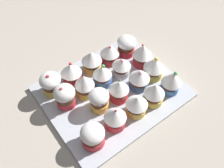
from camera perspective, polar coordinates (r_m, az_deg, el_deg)
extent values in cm
cube|color=#B2A899|center=(73.29, 0.00, -2.75)|extent=(180.00, 180.00, 3.00)
cube|color=silver|center=(71.59, 0.00, -1.78)|extent=(38.94, 32.29, 1.20)
cylinder|color=#D1333D|center=(61.94, -4.46, -12.95)|extent=(5.88, 5.88, 2.30)
cylinder|color=brown|center=(60.44, -4.56, -12.28)|extent=(5.36, 5.36, 1.03)
ellipsoid|color=white|center=(58.92, -4.67, -11.56)|extent=(6.09, 6.09, 3.94)
cylinder|color=#D1333D|center=(63.81, 0.72, -8.98)|extent=(5.55, 5.55, 2.66)
cylinder|color=brown|center=(62.21, 0.74, -8.16)|extent=(4.94, 4.94, 1.03)
cone|color=white|center=(60.37, 0.76, -7.15)|extent=(5.89, 5.89, 3.23)
sphere|color=red|center=(59.10, 0.92, -6.37)|extent=(0.68, 0.68, 0.68)
cylinder|color=#EFC651|center=(66.20, 5.70, -6.04)|extent=(5.45, 5.45, 2.47)
cylinder|color=brown|center=(64.59, 5.84, -5.13)|extent=(5.23, 5.23, 1.36)
cone|color=white|center=(62.81, 5.99, -4.07)|extent=(5.95, 5.95, 2.93)
cylinder|color=#EFC651|center=(68.88, 9.67, -3.46)|extent=(5.61, 5.61, 2.34)
cylinder|color=brown|center=(67.36, 9.88, -2.55)|extent=(5.04, 5.04, 1.43)
cone|color=white|center=(65.39, 10.18, -1.28)|extent=(5.86, 5.86, 3.53)
cylinder|color=#477AC6|center=(72.33, 13.50, -0.79)|extent=(5.38, 5.38, 2.24)
cylinder|color=brown|center=(71.02, 13.75, 0.04)|extent=(4.78, 4.78, 1.18)
cone|color=white|center=(69.06, 14.15, 1.37)|extent=(5.77, 5.77, 3.99)
sphere|color=#4CB266|center=(67.93, 14.86, 2.44)|extent=(1.08, 1.08, 1.08)
cylinder|color=#EFC651|center=(66.73, -3.01, -4.84)|extent=(5.27, 5.27, 2.69)
cylinder|color=brown|center=(65.06, -3.09, -3.87)|extent=(4.79, 4.79, 1.33)
ellipsoid|color=white|center=(63.60, -3.15, -2.97)|extent=(5.61, 5.61, 3.72)
cylinder|color=#D1333D|center=(68.61, 1.67, -2.55)|extent=(5.43, 5.43, 2.55)
cylinder|color=brown|center=(67.07, 1.71, -1.60)|extent=(5.01, 5.01, 1.27)
cone|color=white|center=(65.27, 1.76, -0.43)|extent=(5.64, 5.64, 3.23)
sphere|color=#4CB266|center=(64.42, 1.90, 0.79)|extent=(0.61, 0.61, 0.61)
cylinder|color=#477AC6|center=(71.51, 6.32, 0.15)|extent=(5.72, 5.72, 2.51)
cylinder|color=brown|center=(70.09, 6.45, 1.07)|extent=(5.47, 5.47, 1.15)
cone|color=white|center=(68.48, 6.61, 2.19)|extent=(6.21, 6.21, 3.07)
sphere|color=pink|center=(67.03, 6.78, 2.56)|extent=(0.87, 0.87, 0.87)
cylinder|color=#EFC651|center=(74.73, 9.63, 2.58)|extent=(5.93, 5.93, 2.47)
cylinder|color=brown|center=(73.40, 9.82, 3.49)|extent=(5.63, 5.63, 1.12)
cone|color=white|center=(71.61, 10.08, 4.79)|extent=(6.31, 6.31, 3.80)
sphere|color=#EAD64C|center=(70.50, 10.47, 5.81)|extent=(1.17, 1.17, 1.17)
cylinder|color=#D1333D|center=(68.66, -10.77, -4.03)|extent=(5.36, 5.36, 2.30)
cylinder|color=brown|center=(67.11, -11.01, -3.11)|extent=(5.10, 5.10, 1.53)
ellipsoid|color=white|center=(65.47, -11.28, -2.07)|extent=(5.91, 5.91, 4.30)
sphere|color=red|center=(63.82, -11.99, -1.20)|extent=(0.90, 0.90, 0.90)
cylinder|color=#EFC651|center=(70.06, -6.34, -1.54)|extent=(5.64, 5.64, 2.27)
cylinder|color=brown|center=(68.60, -6.48, -0.62)|extent=(5.39, 5.39, 1.42)
cone|color=white|center=(66.53, -6.68, 0.76)|extent=(5.67, 5.67, 3.87)
cylinder|color=#477AC6|center=(71.70, -2.25, 0.88)|extent=(5.46, 5.46, 2.75)
cylinder|color=brown|center=(70.17, -2.30, 1.90)|extent=(4.86, 4.86, 1.22)
cone|color=white|center=(68.56, -2.35, 3.04)|extent=(5.53, 5.53, 3.04)
sphere|color=#4CB266|center=(67.97, -2.18, 4.20)|extent=(1.07, 1.07, 1.07)
cylinder|color=white|center=(74.20, 2.21, 2.99)|extent=(5.21, 5.21, 2.41)
cylinder|color=brown|center=(72.79, 2.25, 3.96)|extent=(4.66, 4.66, 1.35)
cone|color=white|center=(71.26, 2.30, 5.08)|extent=(5.74, 5.74, 2.81)
sphere|color=pink|center=(69.89, 2.44, 5.40)|extent=(0.88, 0.88, 0.88)
cylinder|color=#D1333D|center=(77.55, 7.00, 5.53)|extent=(5.51, 5.51, 2.79)
cylinder|color=brown|center=(76.17, 7.14, 6.54)|extent=(4.99, 4.99, 1.10)
cone|color=white|center=(74.40, 7.33, 7.91)|extent=(6.09, 6.09, 3.97)
sphere|color=red|center=(73.36, 7.33, 9.16)|extent=(0.69, 0.69, 0.69)
cylinder|color=#EFC651|center=(72.02, -13.92, -1.04)|extent=(5.42, 5.42, 2.54)
cylinder|color=brown|center=(70.52, -14.22, -0.09)|extent=(5.14, 5.14, 1.35)
ellipsoid|color=white|center=(69.12, -14.52, 0.85)|extent=(6.06, 6.06, 3.92)
sphere|color=red|center=(67.68, -14.99, 1.65)|extent=(1.12, 1.12, 1.12)
cylinder|color=#D1333D|center=(73.20, -9.38, 1.33)|extent=(5.47, 5.47, 2.62)
cylinder|color=brown|center=(71.75, -9.57, 2.31)|extent=(4.85, 4.85, 1.22)
cone|color=white|center=(70.09, -9.81, 3.49)|extent=(6.11, 6.11, 3.24)
sphere|color=red|center=(69.45, -9.90, 4.71)|extent=(0.95, 0.95, 0.95)
cylinder|color=#EFC651|center=(75.54, -4.82, 4.00)|extent=(5.66, 5.66, 2.46)
cylinder|color=brown|center=(74.09, -4.92, 5.02)|extent=(5.09, 5.09, 1.49)
cone|color=white|center=(72.32, -5.05, 6.36)|extent=(6.19, 6.19, 3.46)
cylinder|color=#D1333D|center=(77.93, -0.51, 6.03)|extent=(5.60, 5.60, 2.30)
cylinder|color=brown|center=(76.68, -0.52, 6.94)|extent=(4.96, 4.96, 1.19)
cone|color=white|center=(75.11, -0.53, 8.15)|extent=(6.06, 6.06, 3.30)
sphere|color=red|center=(73.59, -0.43, 8.68)|extent=(0.71, 0.71, 0.71)
cylinder|color=#D1333D|center=(80.60, 3.35, 7.86)|extent=(5.55, 5.55, 2.30)
cylinder|color=brown|center=(79.29, 3.42, 8.84)|extent=(5.05, 5.05, 1.50)
ellipsoid|color=white|center=(78.00, 3.49, 9.87)|extent=(6.16, 6.16, 3.89)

